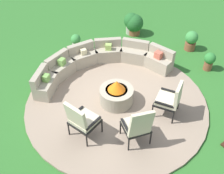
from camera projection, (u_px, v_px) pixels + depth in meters
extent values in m
plane|color=#2D6B28|center=(116.00, 103.00, 7.54)|extent=(24.00, 24.00, 0.00)
cylinder|color=gray|center=(116.00, 102.00, 7.52)|extent=(4.90, 4.90, 0.06)
cylinder|color=#9E937F|center=(116.00, 96.00, 7.35)|extent=(0.90, 0.90, 0.44)
cylinder|color=black|center=(117.00, 90.00, 7.23)|extent=(0.59, 0.59, 0.06)
cone|color=orange|center=(117.00, 85.00, 7.12)|extent=(0.47, 0.47, 0.28)
cube|color=#9E937F|center=(158.00, 63.00, 8.50)|extent=(0.62, 0.92, 0.42)
cube|color=#9E937F|center=(162.00, 51.00, 8.35)|extent=(0.34, 0.86, 0.27)
cube|color=#9E937F|center=(134.00, 55.00, 8.80)|extent=(0.87, 0.95, 0.42)
cube|color=#9E937F|center=(136.00, 44.00, 8.68)|extent=(0.63, 0.78, 0.27)
cube|color=#9E937F|center=(108.00, 54.00, 8.85)|extent=(0.96, 0.81, 0.42)
cube|color=#9E937F|center=(108.00, 42.00, 8.74)|extent=(0.81, 0.56, 0.27)
cube|color=#9E937F|center=(83.00, 59.00, 8.66)|extent=(0.89, 0.53, 0.42)
cube|color=#9E937F|center=(81.00, 47.00, 8.52)|extent=(0.86, 0.25, 0.27)
cube|color=#9E937F|center=(62.00, 70.00, 8.24)|extent=(0.94, 0.69, 0.42)
cube|color=#9E937F|center=(57.00, 59.00, 8.07)|extent=(0.85, 0.41, 0.27)
cube|color=#9E937F|center=(46.00, 86.00, 7.67)|extent=(0.93, 0.90, 0.42)
cube|color=#9E937F|center=(39.00, 76.00, 7.46)|extent=(0.74, 0.68, 0.27)
cube|color=#BC5B47|center=(158.00, 55.00, 8.26)|extent=(0.21, 0.24, 0.21)
cube|color=#93B756|center=(108.00, 47.00, 8.62)|extent=(0.25, 0.25, 0.19)
cube|color=beige|center=(84.00, 52.00, 8.43)|extent=(0.19, 0.17, 0.17)
cube|color=#70A34C|center=(46.00, 78.00, 7.46)|extent=(0.25, 0.24, 0.19)
cube|color=#70A34C|center=(62.00, 62.00, 8.01)|extent=(0.25, 0.24, 0.20)
cylinder|color=black|center=(84.00, 116.00, 6.85)|extent=(0.04, 0.04, 0.38)
cylinder|color=black|center=(102.00, 126.00, 6.59)|extent=(0.04, 0.04, 0.38)
cylinder|color=black|center=(69.00, 129.00, 6.52)|extent=(0.04, 0.04, 0.38)
cylinder|color=black|center=(87.00, 141.00, 6.26)|extent=(0.04, 0.04, 0.38)
cube|color=black|center=(85.00, 122.00, 6.41)|extent=(0.73, 0.74, 0.05)
cube|color=beige|center=(85.00, 120.00, 6.37)|extent=(0.67, 0.68, 0.09)
cube|color=beige|center=(76.00, 117.00, 6.02)|extent=(0.33, 0.61, 0.71)
cube|color=black|center=(76.00, 113.00, 6.45)|extent=(0.49, 0.19, 0.04)
cube|color=black|center=(94.00, 123.00, 6.20)|extent=(0.49, 0.19, 0.04)
cylinder|color=black|center=(120.00, 128.00, 6.54)|extent=(0.04, 0.04, 0.38)
cylinder|color=black|center=(141.00, 122.00, 6.68)|extent=(0.04, 0.04, 0.38)
cylinder|color=black|center=(129.00, 145.00, 6.18)|extent=(0.04, 0.04, 0.38)
cylinder|color=black|center=(151.00, 138.00, 6.32)|extent=(0.04, 0.04, 0.38)
cube|color=black|center=(136.00, 127.00, 6.29)|extent=(0.71, 0.69, 0.05)
cube|color=beige|center=(136.00, 125.00, 6.24)|extent=(0.66, 0.64, 0.09)
cube|color=beige|center=(141.00, 124.00, 5.89)|extent=(0.58, 0.26, 0.71)
cube|color=black|center=(125.00, 126.00, 6.13)|extent=(0.18, 0.46, 0.04)
cube|color=black|center=(147.00, 120.00, 6.27)|extent=(0.18, 0.46, 0.04)
cylinder|color=black|center=(152.00, 112.00, 6.96)|extent=(0.04, 0.04, 0.38)
cylinder|color=black|center=(159.00, 98.00, 7.34)|extent=(0.04, 0.04, 0.38)
cylinder|color=black|center=(173.00, 118.00, 6.79)|extent=(0.04, 0.04, 0.38)
cylinder|color=black|center=(179.00, 103.00, 7.18)|extent=(0.04, 0.04, 0.38)
cube|color=black|center=(167.00, 101.00, 6.93)|extent=(0.80, 0.79, 0.05)
cube|color=beige|center=(167.00, 99.00, 6.88)|extent=(0.74, 0.73, 0.09)
cube|color=beige|center=(178.00, 95.00, 6.65)|extent=(0.55, 0.38, 0.60)
cube|color=black|center=(164.00, 104.00, 6.65)|extent=(0.28, 0.45, 0.04)
cube|color=black|center=(170.00, 91.00, 7.02)|extent=(0.28, 0.45, 0.04)
cylinder|color=#A89E8E|center=(131.00, 29.00, 10.28)|extent=(0.38, 0.38, 0.31)
sphere|color=#236028|center=(132.00, 21.00, 10.05)|extent=(0.56, 0.56, 0.56)
cylinder|color=brown|center=(134.00, 31.00, 10.27)|extent=(0.43, 0.43, 0.21)
sphere|color=#236028|center=(134.00, 23.00, 10.04)|extent=(0.64, 0.64, 0.64)
cylinder|color=#A89E8E|center=(77.00, 47.00, 9.38)|extent=(0.26, 0.26, 0.32)
sphere|color=#3D8E42|center=(76.00, 39.00, 9.18)|extent=(0.33, 0.33, 0.33)
cylinder|color=brown|center=(208.00, 66.00, 8.61)|extent=(0.26, 0.26, 0.28)
sphere|color=#2D7A33|center=(210.00, 58.00, 8.42)|extent=(0.35, 0.35, 0.35)
cylinder|color=brown|center=(190.00, 46.00, 9.46)|extent=(0.36, 0.36, 0.28)
sphere|color=#3D8E42|center=(192.00, 37.00, 9.24)|extent=(0.43, 0.43, 0.43)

